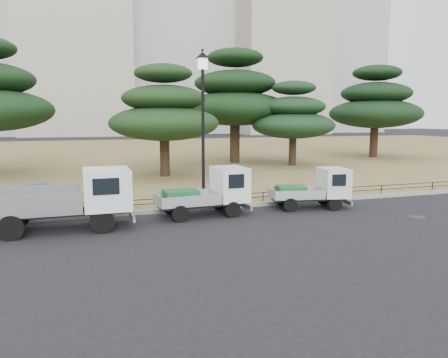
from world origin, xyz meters
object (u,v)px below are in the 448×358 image
object	(u,v)px
tarp_pile	(29,203)
truck_kei_rear	(315,188)
truck_large	(69,197)
truck_kei_front	(209,192)
street_lamp	(203,103)

from	to	relation	value
tarp_pile	truck_kei_rear	bearing A→B (deg)	-7.96
tarp_pile	truck_large	bearing A→B (deg)	-55.13
truck_kei_front	truck_large	bearing A→B (deg)	-176.39
street_lamp	tarp_pile	bearing A→B (deg)	179.03
truck_kei_rear	street_lamp	xyz separation A→B (m)	(-4.33, 1.41, 3.44)
truck_kei_rear	tarp_pile	xyz separation A→B (m)	(-10.84, 1.52, -0.22)
truck_large	street_lamp	distance (m)	6.30
truck_kei_front	tarp_pile	distance (m)	6.53
truck_large	truck_kei_rear	xyz separation A→B (m)	(9.44, 0.49, -0.28)
truck_kei_front	tarp_pile	bearing A→B (deg)	164.26
street_lamp	tarp_pile	distance (m)	7.47
truck_kei_rear	tarp_pile	bearing A→B (deg)	-177.65
truck_kei_front	street_lamp	distance (m)	3.60
truck_kei_front	truck_kei_rear	size ratio (longest dim) A/B	1.05
truck_large	street_lamp	xyz separation A→B (m)	(5.11, 1.90, 3.15)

